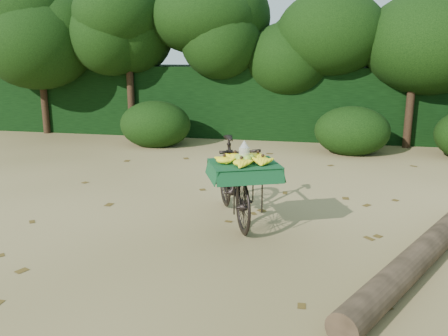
# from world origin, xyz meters

# --- Properties ---
(ground) EXTENTS (80.00, 80.00, 0.00)m
(ground) POSITION_xyz_m (0.00, 0.00, 0.00)
(ground) COLOR tan
(ground) RESTS_ON ground
(vendor_bicycle) EXTENTS (1.31, 1.95, 1.11)m
(vendor_bicycle) POSITION_xyz_m (-0.26, -0.30, 0.56)
(vendor_bicycle) COLOR black
(vendor_bicycle) RESTS_ON ground
(fallen_log) EXTENTS (2.16, 3.63, 0.29)m
(fallen_log) POSITION_xyz_m (2.01, -1.17, 0.14)
(fallen_log) COLOR brown
(fallen_log) RESTS_ON ground
(hedge_backdrop) EXTENTS (26.00, 1.80, 1.80)m
(hedge_backdrop) POSITION_xyz_m (0.00, 6.30, 0.90)
(hedge_backdrop) COLOR black
(hedge_backdrop) RESTS_ON ground
(tree_row) EXTENTS (14.50, 2.00, 4.00)m
(tree_row) POSITION_xyz_m (-0.65, 5.50, 2.00)
(tree_row) COLOR black
(tree_row) RESTS_ON ground
(bush_clumps) EXTENTS (8.80, 1.70, 0.90)m
(bush_clumps) POSITION_xyz_m (0.50, 4.30, 0.45)
(bush_clumps) COLOR black
(bush_clumps) RESTS_ON ground
(leaf_litter) EXTENTS (7.00, 7.30, 0.01)m
(leaf_litter) POSITION_xyz_m (0.00, 0.65, 0.01)
(leaf_litter) COLOR #533D16
(leaf_litter) RESTS_ON ground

